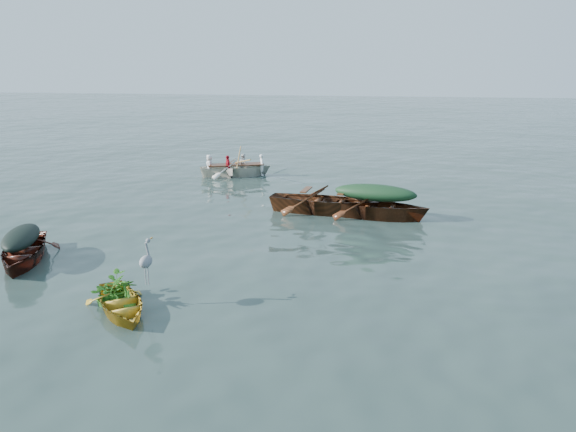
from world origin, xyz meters
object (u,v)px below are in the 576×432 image
object	(u,v)px
open_wooden_boat	(324,213)
heron	(146,268)
yellow_dinghy	(121,312)
rowed_boat	(236,176)
dark_covered_boat	(24,262)
green_tarp_boat	(374,218)

from	to	relation	value
open_wooden_boat	heron	xyz separation A→B (m)	(-2.56, -7.71, 0.80)
yellow_dinghy	open_wooden_boat	world-z (taller)	open_wooden_boat
open_wooden_boat	rowed_boat	xyz separation A→B (m)	(-4.42, 5.33, 0.00)
yellow_dinghy	open_wooden_boat	size ratio (longest dim) A/B	0.54
dark_covered_boat	rowed_boat	size ratio (longest dim) A/B	0.87
open_wooden_boat	heron	distance (m)	8.17
dark_covered_boat	open_wooden_boat	bearing A→B (deg)	19.23
open_wooden_boat	rowed_boat	bearing A→B (deg)	45.88
rowed_boat	heron	bearing A→B (deg)	166.94
rowed_boat	heron	world-z (taller)	heron
yellow_dinghy	rowed_boat	distance (m)	13.50
dark_covered_boat	open_wooden_boat	size ratio (longest dim) A/B	0.75
green_tarp_boat	heron	size ratio (longest dim) A/B	5.06
heron	green_tarp_boat	bearing A→B (deg)	22.62
green_tarp_boat	heron	world-z (taller)	heron
green_tarp_boat	heron	xyz separation A→B (m)	(-4.18, -7.44, 0.80)
green_tarp_boat	open_wooden_boat	size ratio (longest dim) A/B	0.95
yellow_dinghy	dark_covered_boat	size ratio (longest dim) A/B	0.72
green_tarp_boat	open_wooden_boat	distance (m)	1.64
green_tarp_boat	rowed_boat	size ratio (longest dim) A/B	1.10
open_wooden_boat	rowed_boat	distance (m)	6.93
dark_covered_boat	heron	size ratio (longest dim) A/B	4.00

